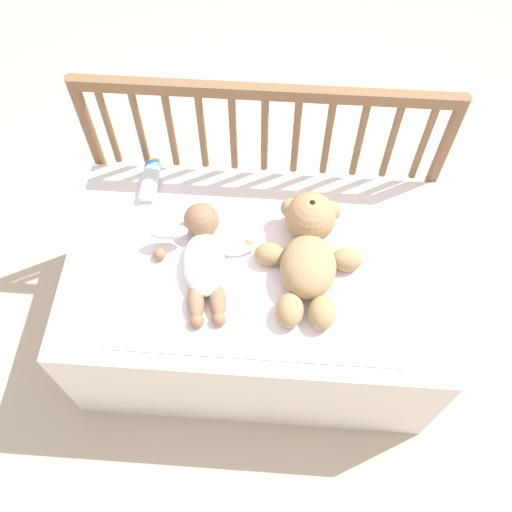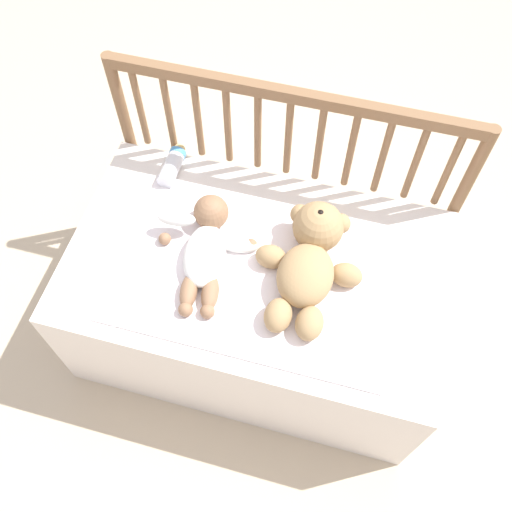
{
  "view_description": "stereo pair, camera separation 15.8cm",
  "coord_description": "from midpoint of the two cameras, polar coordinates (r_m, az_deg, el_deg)",
  "views": [
    {
      "loc": [
        0.06,
        -0.82,
        1.87
      ],
      "look_at": [
        0.0,
        -0.01,
        0.51
      ],
      "focal_mm": 40.0,
      "sensor_mm": 36.0,
      "label": 1
    },
    {
      "loc": [
        0.21,
        -0.79,
        1.87
      ],
      "look_at": [
        0.0,
        -0.01,
        0.51
      ],
      "focal_mm": 40.0,
      "sensor_mm": 36.0,
      "label": 2
    }
  ],
  "objects": [
    {
      "name": "ground_plane",
      "position": [
        2.04,
        -2.21,
        -7.4
      ],
      "size": [
        12.0,
        12.0,
        0.0
      ],
      "primitive_type": "plane",
      "color": "#C6B293"
    },
    {
      "name": "crib_mattress",
      "position": [
        1.83,
        -2.44,
        -4.57
      ],
      "size": [
        1.1,
        0.67,
        0.45
      ],
      "color": "white",
      "rests_on": "ground_plane"
    },
    {
      "name": "crib_rail",
      "position": [
        1.75,
        -1.76,
        10.81
      ],
      "size": [
        1.1,
        0.04,
        0.79
      ],
      "color": "brown",
      "rests_on": "ground_plane"
    },
    {
      "name": "blanket",
      "position": [
        1.61,
        -2.54,
        -1.95
      ],
      "size": [
        0.79,
        0.52,
        0.01
      ],
      "color": "white",
      "rests_on": "crib_mattress"
    },
    {
      "name": "teddy_bear",
      "position": [
        1.59,
        2.5,
        0.44
      ],
      "size": [
        0.31,
        0.4,
        0.15
      ],
      "color": "tan",
      "rests_on": "crib_mattress"
    },
    {
      "name": "baby",
      "position": [
        1.62,
        -8.04,
        -0.12
      ],
      "size": [
        0.31,
        0.38,
        0.1
      ],
      "color": "white",
      "rests_on": "crib_mattress"
    },
    {
      "name": "baby_bottle",
      "position": [
        1.82,
        -12.95,
        7.39
      ],
      "size": [
        0.05,
        0.16,
        0.05
      ],
      "color": "white",
      "rests_on": "crib_mattress"
    }
  ]
}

